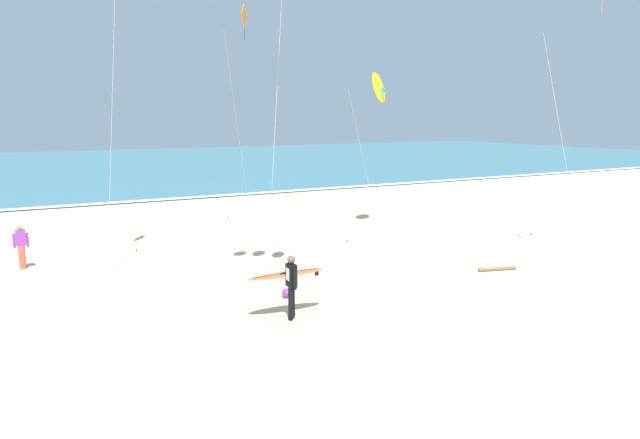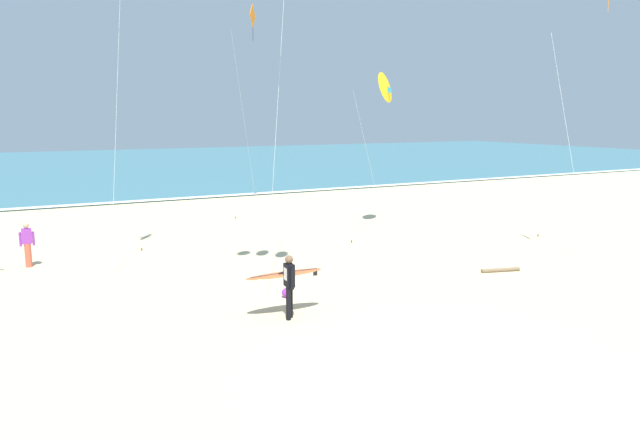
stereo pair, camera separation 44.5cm
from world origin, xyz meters
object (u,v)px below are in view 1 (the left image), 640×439
kite_delta_golden_high (380,87)px  beach_ball (287,293)px  kite_diamond_amber_mid (244,23)px  driftwood_log (497,269)px  bystander_purple_top (21,246)px  surfer_lead (289,279)px

kite_delta_golden_high → beach_ball: kite_delta_golden_high is taller
kite_diamond_amber_mid → driftwood_log: (1.85, -18.05, -10.35)m
kite_delta_golden_high → bystander_purple_top: bearing=-178.5°
surfer_lead → kite_diamond_amber_mid: (6.53, 18.88, 9.37)m
kite_delta_golden_high → beach_ball: 13.33m
kite_diamond_amber_mid → kite_delta_golden_high: bearing=-73.5°
beach_ball → driftwood_log: size_ratio=0.20×
kite_delta_golden_high → driftwood_log: 10.82m
bystander_purple_top → kite_delta_golden_high: bearing=1.5°
bystander_purple_top → surfer_lead: bearing=-57.0°
kite_diamond_amber_mid → kite_delta_golden_high: 10.57m
kite_diamond_amber_mid → beach_ball: size_ratio=40.93×
kite_diamond_amber_mid → kite_delta_golden_high: kite_diamond_amber_mid is taller
kite_delta_golden_high → beach_ball: bearing=-137.6°
surfer_lead → beach_ball: 1.93m
surfer_lead → bystander_purple_top: size_ratio=1.36×
bystander_purple_top → beach_ball: (6.57, -7.48, -0.67)m
surfer_lead → kite_delta_golden_high: bearing=45.4°
beach_ball → driftwood_log: bearing=-5.5°
kite_delta_golden_high → driftwood_log: size_ratio=5.16×
driftwood_log → surfer_lead: bearing=-174.3°
surfer_lead → kite_diamond_amber_mid: kite_diamond_amber_mid is taller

